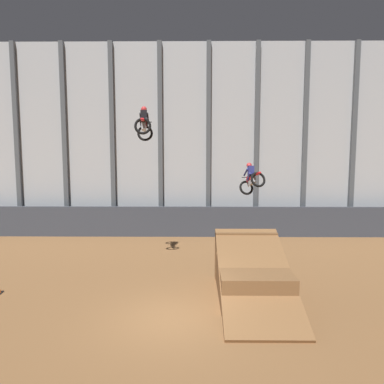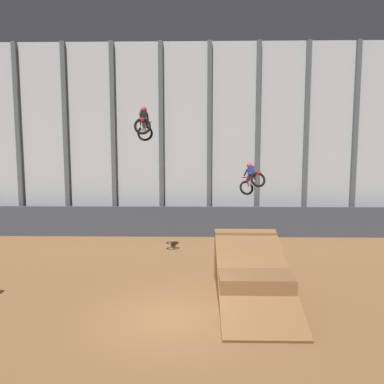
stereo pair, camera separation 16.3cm
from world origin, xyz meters
name	(u,v)px [view 2 (the right image)]	position (x,y,z in m)	size (l,w,h in m)	color
ground_plane	(171,319)	(0.00, 0.00, 0.00)	(60.00, 60.00, 0.00)	brown
arena_back_wall	(185,140)	(0.00, 12.61, 6.03)	(32.00, 0.40, 12.06)	#ADB2B7
lower_barrier	(185,222)	(0.00, 11.47, 0.94)	(31.36, 0.20, 1.88)	#383D47
dirt_ramp	(250,274)	(2.82, 2.24, 0.73)	(2.54, 5.59, 2.18)	brown
rider_bike_left_air	(144,125)	(-1.59, 5.52, 6.49)	(0.83, 1.76, 1.56)	black
rider_bike_right_air	(252,179)	(3.40, 6.51, 3.98)	(1.17, 1.81, 1.65)	black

